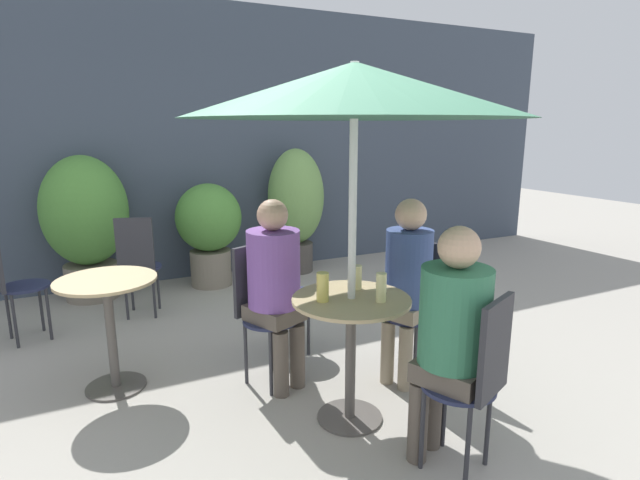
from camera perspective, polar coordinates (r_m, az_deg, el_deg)
ground_plane at (r=3.02m, az=2.43°, el=-21.04°), size 20.00×20.00×0.00m
storefront_wall at (r=5.75m, az=-14.11°, el=10.63°), size 10.00×0.06×3.00m
cafe_table_near at (r=2.88m, az=3.55°, el=-10.30°), size 0.67×0.67×0.75m
cafe_table_far at (r=3.48m, az=-22.97°, el=-7.50°), size 0.62×0.62×0.75m
bistro_chair_0 at (r=2.55m, az=17.52°, el=-14.17°), size 0.40×0.41×0.93m
bistro_chair_1 at (r=3.47m, az=11.05°, el=-6.45°), size 0.41×0.40×0.93m
bistro_chair_2 at (r=3.35m, az=-6.79°, el=-7.00°), size 0.40×0.41×0.93m
bistro_chair_3 at (r=4.56m, az=-31.92°, el=-3.50°), size 0.40×0.38×0.93m
bistro_chair_4 at (r=4.67m, az=-20.11°, el=-1.99°), size 0.38×0.40×0.93m
bistro_chair_5 at (r=3.75m, az=-4.82°, el=-4.78°), size 0.39×0.38×0.93m
seated_person_0 at (r=2.52m, az=14.77°, el=-9.71°), size 0.39×0.41×1.24m
seated_person_1 at (r=3.29m, az=9.96°, el=-3.93°), size 0.37×0.35×1.24m
seated_person_2 at (r=3.19m, az=-5.12°, el=-4.44°), size 0.39×0.41×1.25m
beer_glass_0 at (r=2.73m, az=0.30°, el=-5.40°), size 0.07×0.07×0.16m
beer_glass_1 at (r=2.74m, az=7.01°, el=-5.41°), size 0.06×0.06×0.16m
beer_glass_2 at (r=2.94m, az=4.23°, el=-4.26°), size 0.06×0.06×0.14m
potted_plant_0 at (r=5.38m, az=-25.21°, el=2.21°), size 0.81×0.81×1.42m
potted_plant_1 at (r=5.43m, az=-12.57°, el=1.55°), size 0.69×0.69×1.10m
potted_plant_2 at (r=5.80m, az=-2.76°, el=4.29°), size 0.65×0.65×1.44m
umbrella at (r=2.65m, az=3.95°, el=16.62°), size 1.78×1.78×2.00m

